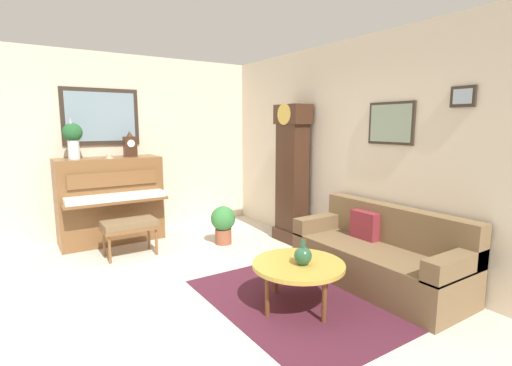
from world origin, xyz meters
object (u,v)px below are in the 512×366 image
object	(u,v)px
mantel_clock	(130,145)
green_jug	(303,256)
grandfather_clock	(292,177)
coffee_table	(298,266)
piano_bench	(130,226)
couch	(380,256)
teacup	(109,157)
potted_plant	(223,222)
flower_vase	(73,136)
piano	(110,200)

from	to	relation	value
mantel_clock	green_jug	size ratio (longest dim) A/B	1.58
grandfather_clock	coffee_table	xyz separation A→B (m)	(1.69, -1.25, -0.56)
piano_bench	coffee_table	world-z (taller)	piano_bench
couch	teacup	world-z (taller)	teacup
mantel_clock	potted_plant	distance (m)	1.81
flower_vase	teacup	xyz separation A→B (m)	(0.16, 0.43, -0.29)
couch	green_jug	bearing A→B (deg)	-90.72
grandfather_clock	couch	distance (m)	1.88
piano_bench	flower_vase	world-z (taller)	flower_vase
couch	mantel_clock	size ratio (longest dim) A/B	5.00
piano_bench	flower_vase	bearing A→B (deg)	-147.58
coffee_table	green_jug	world-z (taller)	green_jug
flower_vase	teacup	distance (m)	0.54
couch	potted_plant	size ratio (longest dim) A/B	3.39
couch	flower_vase	size ratio (longest dim) A/B	3.28
piano	couch	xyz separation A→B (m)	(3.20, 2.10, -0.32)
piano	mantel_clock	bearing A→B (deg)	89.48
piano_bench	couch	bearing A→B (deg)	40.36
teacup	green_jug	world-z (taller)	teacup
piano	mantel_clock	world-z (taller)	mantel_clock
couch	potted_plant	xyz separation A→B (m)	(-2.18, -0.77, 0.01)
grandfather_clock	mantel_clock	world-z (taller)	grandfather_clock
piano	mantel_clock	distance (m)	0.86
coffee_table	green_jug	bearing A→B (deg)	3.77
mantel_clock	green_jug	distance (m)	3.38
piano_bench	green_jug	distance (m)	2.58
piano_bench	piano	bearing A→B (deg)	-175.88
potted_plant	flower_vase	bearing A→B (deg)	-119.79
piano	flower_vase	distance (m)	1.04
grandfather_clock	green_jug	size ratio (longest dim) A/B	8.46
piano_bench	green_jug	size ratio (longest dim) A/B	2.92
piano	green_jug	size ratio (longest dim) A/B	6.00
grandfather_clock	piano_bench	bearing A→B (deg)	-106.36
flower_vase	green_jug	bearing A→B (deg)	24.69
couch	coffee_table	distance (m)	1.09
teacup	couch	bearing A→B (deg)	34.84
piano	green_jug	xyz separation A→B (m)	(3.19, 1.02, -0.11)
flower_vase	piano	bearing A→B (deg)	90.32
piano_bench	coffee_table	distance (m)	2.53
piano_bench	couch	xyz separation A→B (m)	(2.41, 2.05, -0.09)
couch	grandfather_clock	bearing A→B (deg)	174.63
piano	green_jug	bearing A→B (deg)	17.73
teacup	piano	bearing A→B (deg)	174.91
piano	coffee_table	xyz separation A→B (m)	(3.13, 1.02, -0.23)
couch	teacup	bearing A→B (deg)	-145.16
potted_plant	green_jug	bearing A→B (deg)	-8.34
grandfather_clock	couch	xyz separation A→B (m)	(1.76, -0.17, -0.65)
coffee_table	piano	bearing A→B (deg)	-162.03
piano_bench	flower_vase	distance (m)	1.50
piano_bench	mantel_clock	size ratio (longest dim) A/B	1.84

